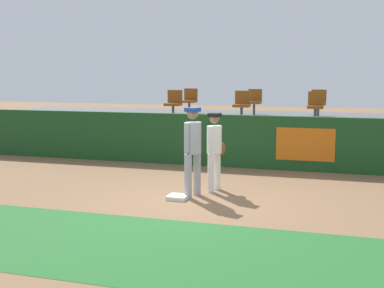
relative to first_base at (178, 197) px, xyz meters
name	(u,v)px	position (x,y,z in m)	size (l,w,h in m)	color
ground_plane	(191,201)	(0.30, -0.06, -0.04)	(60.00, 60.00, 0.00)	#846042
grass_foreground_strip	(137,246)	(0.30, -2.83, -0.04)	(18.00, 2.80, 0.01)	#26662B
first_base	(178,197)	(0.00, 0.00, 0.00)	(0.40, 0.40, 0.08)	white
player_fielder_home	(215,146)	(0.53, 0.94, 0.94)	(0.42, 0.51, 1.70)	white
player_runner_visitor	(193,146)	(0.23, 0.29, 1.03)	(0.44, 0.50, 1.85)	#9EA3AD
field_wall	(233,141)	(0.31, 3.81, 0.68)	(18.00, 0.26, 1.43)	#19471E
bleacher_platform	(249,134)	(0.30, 6.38, 0.56)	(18.00, 4.80, 1.20)	#59595E
seat_front_right	(316,104)	(2.41, 5.25, 1.63)	(0.45, 0.44, 0.84)	#4C4C51
seat_back_right	(319,101)	(2.42, 7.06, 1.63)	(0.47, 0.44, 0.84)	#4C4C51
seat_back_left	(190,99)	(-1.91, 7.06, 1.63)	(0.47, 0.44, 0.84)	#4C4C51
seat_front_center	(242,103)	(0.28, 5.26, 1.63)	(0.47, 0.44, 0.84)	#4C4C51
seat_front_left	(174,102)	(-1.88, 5.26, 1.63)	(0.47, 0.44, 0.84)	#4C4C51
seat_back_center	(254,100)	(0.35, 7.05, 1.63)	(0.45, 0.44, 0.84)	#4C4C51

